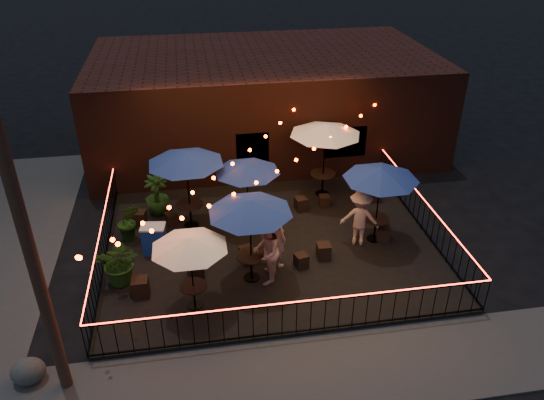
{
  "coord_description": "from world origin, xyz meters",
  "views": [
    {
      "loc": [
        -2.18,
        -11.51,
        9.62
      ],
      "look_at": [
        0.12,
        2.42,
        1.46
      ],
      "focal_mm": 35.0,
      "sensor_mm": 36.0,
      "label": 1
    }
  ],
  "objects": [
    {
      "name": "ground",
      "position": [
        0.0,
        0.0,
        0.0
      ],
      "size": [
        110.0,
        110.0,
        0.0
      ],
      "primitive_type": "plane",
      "color": "black",
      "rests_on": "ground"
    },
    {
      "name": "patio",
      "position": [
        0.0,
        2.0,
        0.07
      ],
      "size": [
        10.0,
        8.0,
        0.15
      ],
      "primitive_type": "cube",
      "color": "black",
      "rests_on": "ground"
    },
    {
      "name": "sidewalk",
      "position": [
        0.0,
        -3.25,
        0.03
      ],
      "size": [
        18.0,
        2.5,
        0.05
      ],
      "primitive_type": "cube",
      "color": "#44403F",
      "rests_on": "ground"
    },
    {
      "name": "brick_building",
      "position": [
        1.0,
        9.99,
        2.0
      ],
      "size": [
        14.0,
        8.0,
        4.0
      ],
      "color": "#37170F",
      "rests_on": "ground"
    },
    {
      "name": "utility_pole",
      "position": [
        -5.4,
        -2.6,
        4.0
      ],
      "size": [
        0.26,
        0.26,
        8.0
      ],
      "primitive_type": "cylinder",
      "color": "#392117",
      "rests_on": "ground"
    },
    {
      "name": "fence_front",
      "position": [
        0.0,
        -2.0,
        0.66
      ],
      "size": [
        10.0,
        0.04,
        1.04
      ],
      "color": "black",
      "rests_on": "patio"
    },
    {
      "name": "fence_left",
      "position": [
        -5.0,
        2.0,
        0.66
      ],
      "size": [
        0.04,
        8.0,
        1.04
      ],
      "rotation": [
        0.0,
        0.0,
        1.57
      ],
      "color": "black",
      "rests_on": "patio"
    },
    {
      "name": "fence_right",
      "position": [
        5.0,
        2.0,
        0.66
      ],
      "size": [
        0.04,
        8.0,
        1.04
      ],
      "rotation": [
        0.0,
        0.0,
        1.57
      ],
      "color": "black",
      "rests_on": "patio"
    },
    {
      "name": "festoon_lights",
      "position": [
        -1.01,
        1.7,
        2.52
      ],
      "size": [
        10.02,
        8.72,
        1.32
      ],
      "color": "#FF2E00",
      "rests_on": "ground"
    },
    {
      "name": "cafe_table_0",
      "position": [
        -2.44,
        -0.55,
        2.14
      ],
      "size": [
        2.58,
        2.58,
        2.18
      ],
      "rotation": [
        0.0,
        0.0,
        0.39
      ],
      "color": "black",
      "rests_on": "patio"
    },
    {
      "name": "cafe_table_1",
      "position": [
        -2.4,
        3.45,
        2.58
      ],
      "size": [
        3.21,
        3.21,
        2.66
      ],
      "rotation": [
        0.0,
        0.0,
        0.43
      ],
      "color": "black",
      "rests_on": "patio"
    },
    {
      "name": "cafe_table_2",
      "position": [
        -0.8,
        0.38,
        2.49
      ],
      "size": [
        3.03,
        3.03,
        2.56
      ],
      "rotation": [
        0.0,
        0.0,
        -0.39
      ],
      "color": "black",
      "rests_on": "patio"
    },
    {
      "name": "cafe_table_3",
      "position": [
        -0.54,
        3.14,
        2.26
      ],
      "size": [
        2.68,
        2.68,
        2.31
      ],
      "rotation": [
        0.0,
        0.0,
        -0.34
      ],
      "color": "black",
      "rests_on": "patio"
    },
    {
      "name": "cafe_table_4",
      "position": [
        3.28,
        1.69,
        2.45
      ],
      "size": [
        2.95,
        2.95,
        2.52
      ],
      "rotation": [
        0.0,
        0.0,
        -0.37
      ],
      "color": "black",
      "rests_on": "patio"
    },
    {
      "name": "cafe_table_5",
      "position": [
        2.37,
        4.8,
        2.65
      ],
      "size": [
        2.6,
        2.6,
        2.74
      ],
      "rotation": [
        0.0,
        0.0,
        0.05
      ],
      "color": "black",
      "rests_on": "patio"
    },
    {
      "name": "bistro_chair_0",
      "position": [
        -3.87,
        0.16,
        0.41
      ],
      "size": [
        0.44,
        0.44,
        0.51
      ],
      "primitive_type": "cube",
      "rotation": [
        0.0,
        0.0,
        -0.02
      ],
      "color": "black",
      "rests_on": "patio"
    },
    {
      "name": "bistro_chair_1",
      "position": [
        -2.37,
        0.7,
        0.38
      ],
      "size": [
        0.5,
        0.5,
        0.46
      ],
      "primitive_type": "cube",
      "rotation": [
        0.0,
        0.0,
        3.48
      ],
      "color": "black",
      "rests_on": "patio"
    },
    {
      "name": "bistro_chair_2",
      "position": [
        -4.07,
        3.76,
        0.4
      ],
      "size": [
        0.49,
        0.49,
        0.5
      ],
      "primitive_type": "cube",
      "rotation": [
        0.0,
        0.0,
        -0.18
      ],
      "color": "black",
      "rests_on": "patio"
    },
    {
      "name": "bistro_chair_3",
      "position": [
        -3.04,
        3.65,
        0.35
      ],
      "size": [
        0.45,
        0.45,
        0.41
      ],
      "primitive_type": "cube",
      "rotation": [
        0.0,
        0.0,
        3.56
      ],
      "color": "black",
      "rests_on": "patio"
    },
    {
      "name": "bistro_chair_4",
      "position": [
        -0.82,
        1.18,
        0.39
      ],
      "size": [
        0.51,
        0.51,
        0.48
      ],
      "primitive_type": "cube",
      "rotation": [
        0.0,
        0.0,
        0.31
      ],
      "color": "black",
      "rests_on": "patio"
    },
    {
      "name": "bistro_chair_5",
      "position": [
        0.7,
        0.68,
        0.36
      ],
      "size": [
        0.44,
        0.44,
        0.42
      ],
      "primitive_type": "cube",
      "rotation": [
        0.0,
        0.0,
        3.43
      ],
      "color": "black",
      "rests_on": "patio"
    },
    {
      "name": "bistro_chair_6",
      "position": [
        -0.47,
        3.96,
        0.38
      ],
      "size": [
        0.47,
        0.47,
        0.47
      ],
      "primitive_type": "cube",
      "rotation": [
        0.0,
        0.0,
        -0.2
      ],
      "color": "black",
      "rests_on": "patio"
    },
    {
      "name": "bistro_chair_7",
      "position": [
        1.37,
        3.86,
        0.38
      ],
      "size": [
        0.45,
        0.45,
        0.45
      ],
      "primitive_type": "cube",
      "rotation": [
        0.0,
        0.0,
        3.33
      ],
      "color": "black",
      "rests_on": "patio"
    },
    {
      "name": "bistro_chair_8",
      "position": [
        1.45,
        1.0,
        0.39
      ],
      "size": [
        0.42,
        0.42,
        0.47
      ],
      "primitive_type": "cube",
      "rotation": [
        0.0,
        0.0,
        -0.05
      ],
      "color": "black",
      "rests_on": "patio"
    },
    {
      "name": "bistro_chair_9",
      "position": [
        3.54,
        1.61,
        0.38
      ],
      "size": [
        0.5,
        0.5,
        0.46
      ],
      "primitive_type": "cube",
      "rotation": [
        0.0,
        0.0,
        2.8
      ],
      "color": "black",
      "rests_on": "patio"
    },
    {
      "name": "bistro_chair_10",
      "position": [
        2.22,
        3.96,
        0.35
      ],
      "size": [
        0.36,
        0.36,
        0.41
      ],
      "primitive_type": "cube",
      "rotation": [
        0.0,
        0.0,
        -0.06
      ],
      "color": "black",
      "rests_on": "patio"
    },
    {
      "name": "bistro_chair_11",
      "position": [
        4.11,
        4.06,
        0.38
      ],
      "size": [
        0.43,
        0.43,
        0.46
      ],
      "primitive_type": "cube",
      "rotation": [
        0.0,
        0.0,
        3.02
      ],
      "color": "black",
      "rests_on": "patio"
    },
    {
      "name": "patron_a",
      "position": [
        0.02,
        0.95,
        1.12
      ],
      "size": [
        0.72,
        0.84,
        1.94
      ],
      "primitive_type": "imported",
      "rotation": [
        0.0,
        0.0,
        2.0
      ],
      "color": "tan",
      "rests_on": "patio"
    },
    {
      "name": "patron_b",
      "position": [
        -0.41,
        0.21,
        1.14
      ],
      "size": [
        0.98,
        1.13,
        1.98
      ],
      "primitive_type": "imported",
      "rotation": [
        0.0,
        0.0,
        -1.84
      ],
      "color": "#D5A98A",
      "rests_on": "patio"
    },
    {
      "name": "patron_c",
      "position": [
        2.7,
        1.58,
        1.07
      ],
      "size": [
        1.35,
        1.05,
        1.84
      ],
      "primitive_type": "imported",
      "rotation": [
        0.0,
        0.0,
        2.79
      ],
      "color": "tan",
      "rests_on": "patio"
    },
    {
      "name": "potted_shrub_a",
      "position": [
        -4.38,
        0.78,
        0.83
      ],
      "size": [
        1.46,
        1.35,
        1.37
      ],
      "primitive_type": "imported",
      "rotation": [
        0.0,
        0.0,
        -0.26
      ],
      "color": "#0C340D",
      "rests_on": "patio"
    },
    {
      "name": "potted_shrub_b",
      "position": [
        -4.31,
        2.97,
        0.8
      ],
      "size": [
        0.75,
        0.62,
        1.3
      ],
      "primitive_type": "imported",
      "rotation": [
        0.0,
        0.0,
        0.07
      ],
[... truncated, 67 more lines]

